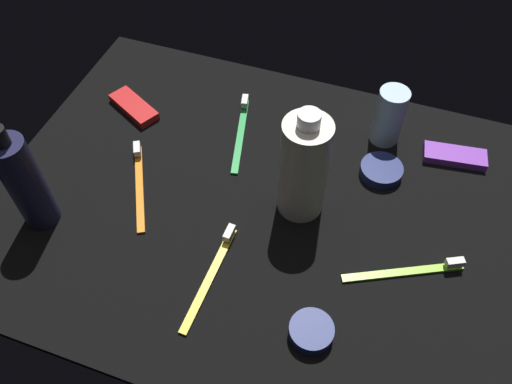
# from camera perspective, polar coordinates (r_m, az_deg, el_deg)

# --- Properties ---
(ground_plane) EXTENTS (0.84, 0.64, 0.01)m
(ground_plane) POSITION_cam_1_polar(r_m,az_deg,el_deg) (0.84, 0.00, -1.50)
(ground_plane) COLOR black
(lotion_bottle) EXTENTS (0.05, 0.05, 0.20)m
(lotion_bottle) POSITION_cam_1_polar(r_m,az_deg,el_deg) (0.82, -23.89, 0.95)
(lotion_bottle) COLOR #1E1E40
(lotion_bottle) RESTS_ON ground_plane
(bodywash_bottle) EXTENTS (0.07, 0.07, 0.20)m
(bodywash_bottle) POSITION_cam_1_polar(r_m,az_deg,el_deg) (0.77, 5.23, 2.65)
(bodywash_bottle) COLOR silver
(bodywash_bottle) RESTS_ON ground_plane
(deodorant_stick) EXTENTS (0.05, 0.05, 0.11)m
(deodorant_stick) POSITION_cam_1_polar(r_m,az_deg,el_deg) (0.92, 14.30, 8.01)
(deodorant_stick) COLOR silver
(deodorant_stick) RESTS_ON ground_plane
(toothbrush_green) EXTENTS (0.05, 0.18, 0.02)m
(toothbrush_green) POSITION_cam_1_polar(r_m,az_deg,el_deg) (0.94, -1.64, 6.87)
(toothbrush_green) COLOR green
(toothbrush_green) RESTS_ON ground_plane
(toothbrush_lime) EXTENTS (0.17, 0.09, 0.02)m
(toothbrush_lime) POSITION_cam_1_polar(r_m,az_deg,el_deg) (0.80, 16.50, -8.18)
(toothbrush_lime) COLOR #8CD133
(toothbrush_lime) RESTS_ON ground_plane
(toothbrush_yellow) EXTENTS (0.02, 0.18, 0.02)m
(toothbrush_yellow) POSITION_cam_1_polar(r_m,az_deg,el_deg) (0.77, -4.76, -8.55)
(toothbrush_yellow) COLOR yellow
(toothbrush_yellow) RESTS_ON ground_plane
(toothbrush_orange) EXTENTS (0.10, 0.16, 0.02)m
(toothbrush_orange) POSITION_cam_1_polar(r_m,az_deg,el_deg) (0.88, -12.64, 1.20)
(toothbrush_orange) COLOR orange
(toothbrush_orange) RESTS_ON ground_plane
(snack_bar_red) EXTENTS (0.11, 0.08, 0.01)m
(snack_bar_red) POSITION_cam_1_polar(r_m,az_deg,el_deg) (1.00, -13.17, 9.02)
(snack_bar_red) COLOR red
(snack_bar_red) RESTS_ON ground_plane
(snack_bar_purple) EXTENTS (0.11, 0.05, 0.01)m
(snack_bar_purple) POSITION_cam_1_polar(r_m,az_deg,el_deg) (0.95, 20.84, 3.68)
(snack_bar_purple) COLOR purple
(snack_bar_purple) RESTS_ON ground_plane
(cream_tin_left) EXTENTS (0.07, 0.07, 0.02)m
(cream_tin_left) POSITION_cam_1_polar(r_m,az_deg,el_deg) (0.89, 13.49, 2.30)
(cream_tin_left) COLOR navy
(cream_tin_left) RESTS_ON ground_plane
(cream_tin_right) EXTENTS (0.06, 0.06, 0.02)m
(cream_tin_right) POSITION_cam_1_polar(r_m,az_deg,el_deg) (0.72, 6.04, -14.88)
(cream_tin_right) COLOR navy
(cream_tin_right) RESTS_ON ground_plane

